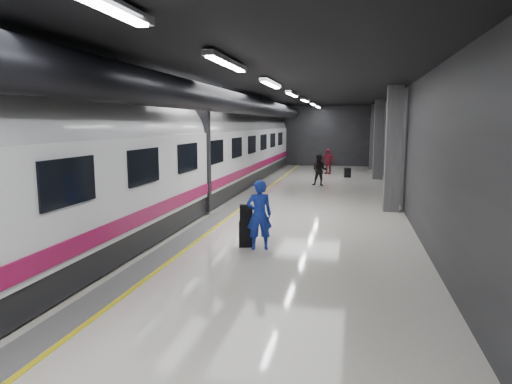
# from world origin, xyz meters

# --- Properties ---
(ground) EXTENTS (40.00, 40.00, 0.00)m
(ground) POSITION_xyz_m (0.00, 0.00, 0.00)
(ground) COLOR silver
(ground) RESTS_ON ground
(platform_hall) EXTENTS (10.02, 40.02, 4.51)m
(platform_hall) POSITION_xyz_m (-0.29, 0.96, 3.54)
(platform_hall) COLOR black
(platform_hall) RESTS_ON ground
(train) EXTENTS (3.05, 38.00, 4.05)m
(train) POSITION_xyz_m (-3.25, -0.00, 2.07)
(train) COLOR black
(train) RESTS_ON ground
(traveler_main) EXTENTS (0.75, 0.61, 1.78)m
(traveler_main) POSITION_xyz_m (0.87, -4.09, 0.89)
(traveler_main) COLOR blue
(traveler_main) RESTS_ON ground
(suitcase_main) EXTENTS (0.47, 0.36, 0.69)m
(suitcase_main) POSITION_xyz_m (0.51, -3.90, 0.34)
(suitcase_main) COLOR black
(suitcase_main) RESTS_ON ground
(shoulder_bag) EXTENTS (0.36, 0.25, 0.43)m
(shoulder_bag) POSITION_xyz_m (0.49, -3.94, 0.90)
(shoulder_bag) COLOR black
(shoulder_bag) RESTS_ON suitcase_main
(traveler_far_a) EXTENTS (0.83, 0.67, 1.62)m
(traveler_far_a) POSITION_xyz_m (1.48, 8.35, 0.81)
(traveler_far_a) COLOR black
(traveler_far_a) RESTS_ON ground
(traveler_far_b) EXTENTS (1.01, 0.76, 1.59)m
(traveler_far_b) POSITION_xyz_m (1.59, 14.14, 0.79)
(traveler_far_b) COLOR maroon
(traveler_far_b) RESTS_ON ground
(suitcase_far) EXTENTS (0.43, 0.33, 0.55)m
(suitcase_far) POSITION_xyz_m (2.85, 12.39, 0.28)
(suitcase_far) COLOR black
(suitcase_far) RESTS_ON ground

